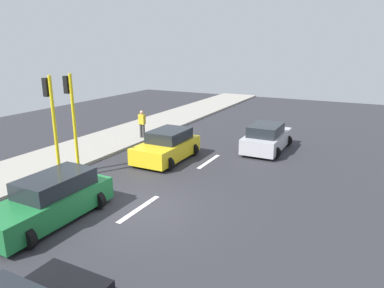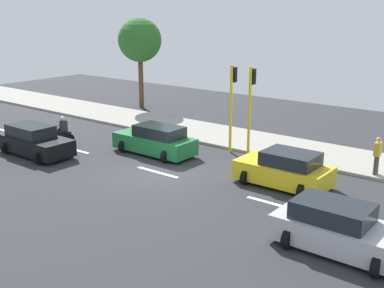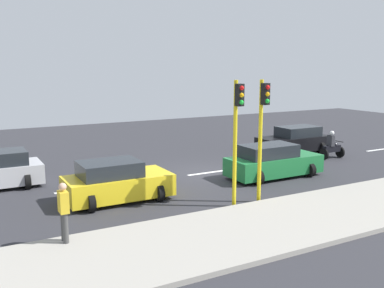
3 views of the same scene
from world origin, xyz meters
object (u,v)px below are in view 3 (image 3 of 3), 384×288
at_px(car_green, 273,162).
at_px(traffic_light_corner, 262,124).
at_px(car_yellow_cab, 116,182).
at_px(traffic_light_midblock, 237,126).
at_px(motorcycle, 332,147).
at_px(pedestrian_near_signal, 64,210).
at_px(car_black, 294,141).

distance_m(car_green, traffic_light_corner, 4.51).
distance_m(car_yellow_cab, traffic_light_corner, 5.79).
xyz_separation_m(car_yellow_cab, traffic_light_midblock, (2.81, 3.45, 2.22)).
distance_m(car_green, motorcycle, 5.66).
height_order(motorcycle, pedestrian_near_signal, pedestrian_near_signal).
height_order(car_yellow_cab, traffic_light_corner, traffic_light_corner).
height_order(pedestrian_near_signal, traffic_light_corner, traffic_light_corner).
bearing_deg(traffic_light_midblock, pedestrian_near_signal, -84.36).
relative_size(car_yellow_cab, pedestrian_near_signal, 2.31).
height_order(car_green, traffic_light_midblock, traffic_light_midblock).
bearing_deg(traffic_light_corner, car_green, 134.54).
relative_size(car_green, traffic_light_corner, 0.98).
bearing_deg(motorcycle, car_green, -73.16).
bearing_deg(pedestrian_near_signal, traffic_light_corner, 94.79).
bearing_deg(traffic_light_corner, motorcycle, 118.14).
relative_size(car_green, traffic_light_midblock, 0.98).
xyz_separation_m(traffic_light_corner, traffic_light_midblock, (0.00, -1.10, 0.00)).
xyz_separation_m(pedestrian_near_signal, traffic_light_corner, (-0.61, 7.23, 1.87)).
xyz_separation_m(car_green, car_yellow_cab, (-0.06, -7.35, -0.00)).
height_order(car_black, motorcycle, motorcycle).
relative_size(car_yellow_cab, traffic_light_midblock, 0.87).
distance_m(motorcycle, traffic_light_midblock, 10.54).
relative_size(traffic_light_corner, traffic_light_midblock, 1.00).
xyz_separation_m(motorcycle, traffic_light_corner, (4.39, -8.21, 2.29)).
bearing_deg(motorcycle, car_yellow_cab, -82.93).
height_order(pedestrian_near_signal, traffic_light_midblock, traffic_light_midblock).
height_order(traffic_light_corner, traffic_light_midblock, same).
bearing_deg(pedestrian_near_signal, car_yellow_cab, 141.87).
bearing_deg(car_yellow_cab, motorcycle, 97.07).
height_order(car_black, pedestrian_near_signal, pedestrian_near_signal).
bearing_deg(pedestrian_near_signal, traffic_light_midblock, 95.64).
distance_m(car_green, pedestrian_near_signal, 10.58).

